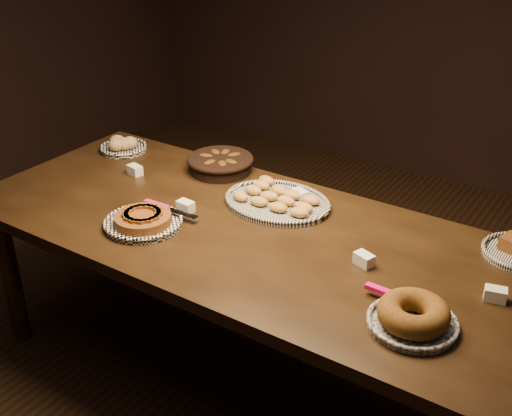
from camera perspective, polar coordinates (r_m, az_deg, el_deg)
The scene contains 8 objects.
ground at distance 2.95m, azimuth -0.35°, elevation -14.72°, with size 5.00×5.00×0.00m, color black.
buffet_table at distance 2.54m, azimuth -0.39°, elevation -3.38°, with size 2.40×1.00×0.75m.
apple_tart_plate at distance 2.56m, azimuth -9.99°, elevation -1.10°, with size 0.32×0.31×0.06m.
madeleine_platter at distance 2.69m, azimuth 1.88°, elevation 0.69°, with size 0.46×0.37×0.05m.
bundt_cake_plate at distance 2.04m, azimuth 13.77°, elevation -9.34°, with size 0.34×0.28×0.09m.
croissant_basket at distance 2.99m, azimuth -3.18°, elevation 4.07°, with size 0.35×0.35×0.08m.
bread_roll_plate at distance 3.29m, azimuth -11.77°, elevation 5.46°, with size 0.24×0.24×0.07m.
tent_cards at distance 2.53m, azimuth 2.26°, elevation -1.02°, with size 1.74×0.41×0.04m.
Camera 1 is at (1.22, -1.81, 1.98)m, focal length 45.00 mm.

